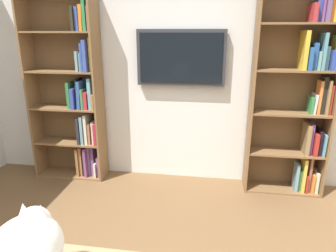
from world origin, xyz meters
The scene contains 4 objects.
wall_back centered at (0.00, -2.23, 1.35)m, with size 4.52×0.06×2.70m, color silver.
bookshelf_left centered at (-1.30, -2.06, 1.09)m, with size 0.79×0.28×2.16m.
bookshelf_right centered at (1.10, -2.06, 0.97)m, with size 0.80×0.28×2.07m.
wall_mounted_tv centered at (-0.08, -2.15, 1.39)m, with size 0.93×0.07×0.58m.
Camera 1 is at (-0.44, 1.09, 1.66)m, focal length 32.53 mm.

